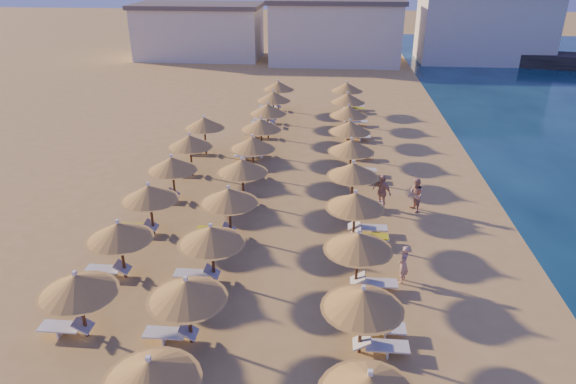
# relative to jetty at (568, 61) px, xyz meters

# --- Properties ---
(ground) EXTENTS (220.00, 220.00, 0.00)m
(ground) POSITION_rel_jetty_xyz_m (-28.00, -43.73, -0.75)
(ground) COLOR tan
(ground) RESTS_ON ground
(jetty) EXTENTS (30.15, 10.44, 1.50)m
(jetty) POSITION_rel_jetty_xyz_m (0.00, 0.00, 0.00)
(jetty) COLOR black
(jetty) RESTS_ON ground
(hotel_blocks) EXTENTS (50.13, 10.84, 8.10)m
(hotel_blocks) POSITION_rel_jetty_xyz_m (-25.33, 2.25, 2.95)
(hotel_blocks) COLOR silver
(hotel_blocks) RESTS_ON ground
(parasol_row_east) EXTENTS (2.65, 38.10, 2.61)m
(parasol_row_east) POSITION_rel_jetty_xyz_m (-25.81, -38.56, 1.32)
(parasol_row_east) COLOR brown
(parasol_row_east) RESTS_ON ground
(parasol_row_west) EXTENTS (2.65, 38.10, 2.61)m
(parasol_row_west) POSITION_rel_jetty_xyz_m (-31.41, -38.56, 1.32)
(parasol_row_west) COLOR brown
(parasol_row_west) RESTS_ON ground
(parasol_row_inland) EXTENTS (2.65, 20.38, 2.61)m
(parasol_row_inland) POSITION_rel_jetty_xyz_m (-35.06, -40.34, 1.32)
(parasol_row_inland) COLOR brown
(parasol_row_inland) RESTS_ON ground
(loungers) EXTENTS (12.46, 36.96, 0.66)m
(loungers) POSITION_rel_jetty_xyz_m (-29.66, -38.87, -0.41)
(loungers) COLOR white
(loungers) RESTS_ON ground
(beachgoer_b) EXTENTS (0.92, 1.04, 1.78)m
(beachgoer_b) POSITION_rel_jetty_xyz_m (-22.63, -38.69, 0.14)
(beachgoer_b) COLOR tan
(beachgoer_b) RESTS_ON ground
(beachgoer_a) EXTENTS (0.57, 0.69, 1.63)m
(beachgoer_a) POSITION_rel_jetty_xyz_m (-23.95, -45.04, 0.06)
(beachgoer_a) COLOR tan
(beachgoer_a) RESTS_ON ground
(beachgoer_c) EXTENTS (1.14, 1.07, 1.88)m
(beachgoer_c) POSITION_rel_jetty_xyz_m (-24.31, -38.54, 0.19)
(beachgoer_c) COLOR tan
(beachgoer_c) RESTS_ON ground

